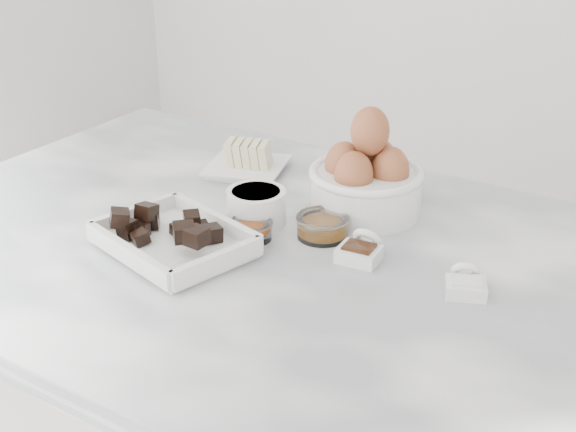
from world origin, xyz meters
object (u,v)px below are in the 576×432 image
(chocolate_dish, at_px, (173,235))
(sugar_ramekin, at_px, (256,206))
(vanilla_spoon, at_px, (361,250))
(zest_bowl, at_px, (251,229))
(butter_plate, at_px, (246,160))
(egg_bowl, at_px, (366,179))
(salt_spoon, at_px, (466,283))
(honey_bowl, at_px, (323,226))

(chocolate_dish, distance_m, sugar_ramekin, 0.15)
(chocolate_dish, xyz_separation_m, vanilla_spoon, (0.24, 0.12, -0.01))
(sugar_ramekin, relative_size, vanilla_spoon, 1.24)
(zest_bowl, bearing_deg, butter_plate, 127.12)
(chocolate_dish, bearing_deg, egg_bowl, 57.19)
(sugar_ramekin, bearing_deg, vanilla_spoon, -4.51)
(salt_spoon, bearing_deg, vanilla_spoon, 177.50)
(salt_spoon, bearing_deg, butter_plate, 158.94)
(chocolate_dish, bearing_deg, butter_plate, 106.27)
(zest_bowl, relative_size, vanilla_spoon, 0.90)
(butter_plate, height_order, sugar_ramekin, same)
(butter_plate, height_order, egg_bowl, egg_bowl)
(sugar_ramekin, bearing_deg, egg_bowl, 46.70)
(chocolate_dish, relative_size, sugar_ramekin, 2.73)
(vanilla_spoon, distance_m, salt_spoon, 0.16)
(sugar_ramekin, height_order, salt_spoon, sugar_ramekin)
(salt_spoon, bearing_deg, honey_bowl, 171.07)
(vanilla_spoon, xyz_separation_m, salt_spoon, (0.16, -0.01, -0.00))
(chocolate_dish, distance_m, butter_plate, 0.32)
(egg_bowl, relative_size, zest_bowl, 2.73)
(butter_plate, relative_size, zest_bowl, 2.49)
(honey_bowl, relative_size, zest_bowl, 1.20)
(honey_bowl, xyz_separation_m, vanilla_spoon, (0.08, -0.03, -0.00))
(vanilla_spoon, bearing_deg, honey_bowl, 159.24)
(egg_bowl, height_order, zest_bowl, egg_bowl)
(butter_plate, relative_size, vanilla_spoon, 2.24)
(sugar_ramekin, bearing_deg, zest_bowl, -64.40)
(egg_bowl, distance_m, vanilla_spoon, 0.17)
(zest_bowl, height_order, salt_spoon, salt_spoon)
(chocolate_dish, relative_size, honey_bowl, 3.12)
(butter_plate, bearing_deg, vanilla_spoon, -28.81)
(butter_plate, xyz_separation_m, salt_spoon, (0.49, -0.19, -0.01))
(egg_bowl, height_order, vanilla_spoon, egg_bowl)
(honey_bowl, bearing_deg, salt_spoon, -8.93)
(honey_bowl, height_order, salt_spoon, salt_spoon)
(egg_bowl, distance_m, salt_spoon, 0.28)
(honey_bowl, height_order, zest_bowl, honey_bowl)
(sugar_ramekin, height_order, honey_bowl, sugar_ramekin)
(chocolate_dish, bearing_deg, salt_spoon, 16.07)
(chocolate_dish, bearing_deg, honey_bowl, 43.79)
(egg_bowl, bearing_deg, sugar_ramekin, -133.30)
(vanilla_spoon, bearing_deg, zest_bowl, -169.34)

